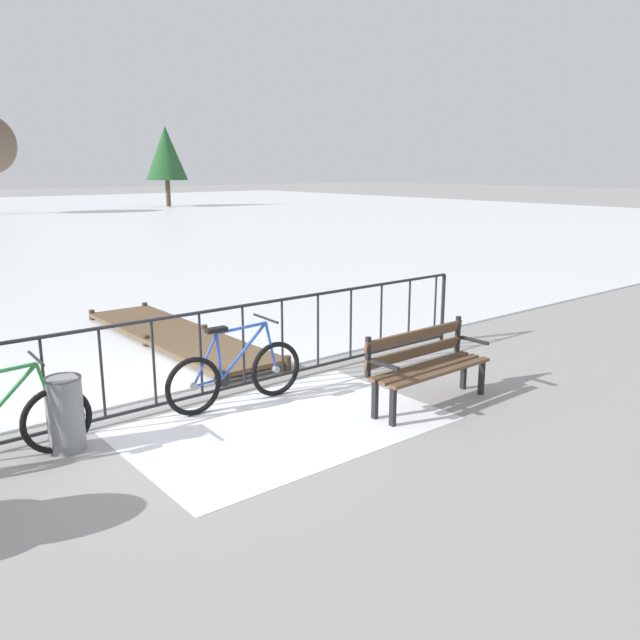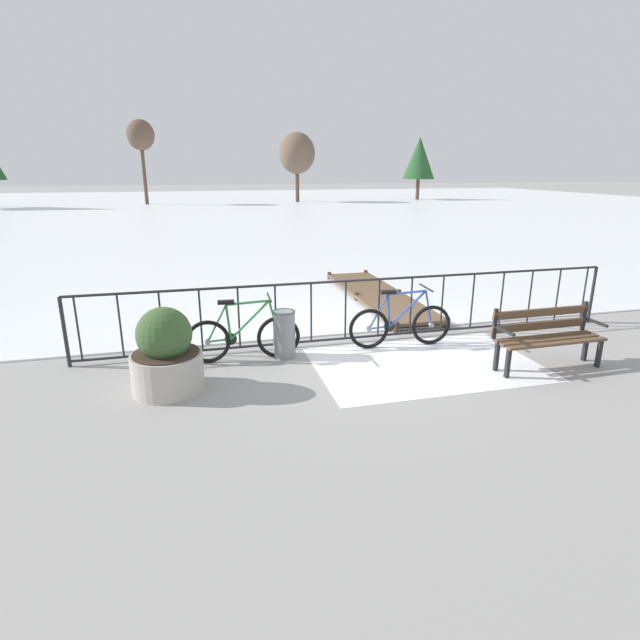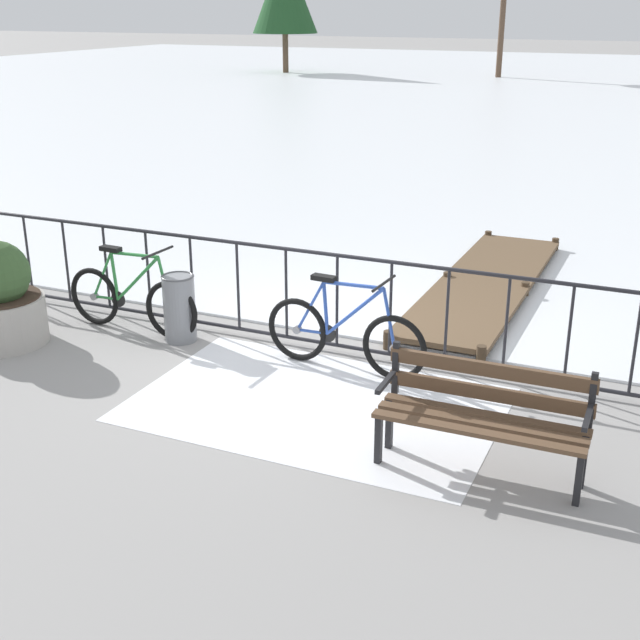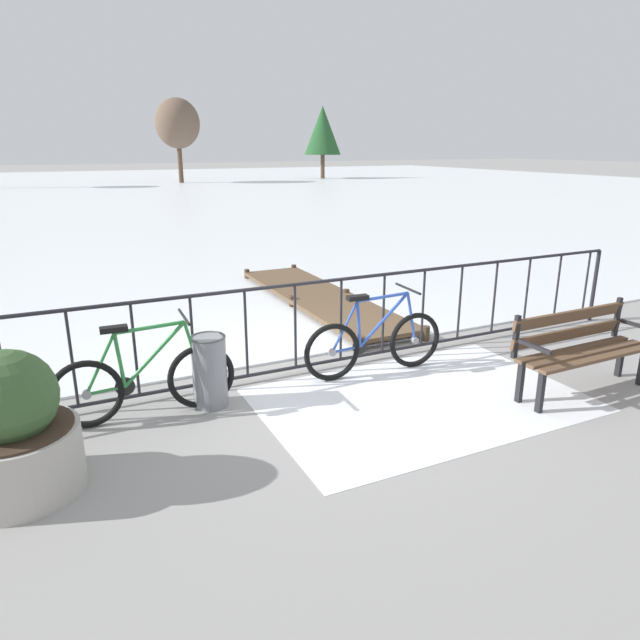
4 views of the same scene
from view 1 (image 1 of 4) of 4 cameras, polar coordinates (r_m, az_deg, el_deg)
name	(u,v)px [view 1 (image 1 of 4)]	position (r m, az deg, el deg)	size (l,w,h in m)	color
ground_plane	(180,406)	(7.60, -12.19, -7.42)	(160.00, 160.00, 0.00)	gray
snow_patch	(285,425)	(6.92, -3.14, -9.20)	(3.26, 2.14, 0.01)	white
railing_fence	(178,359)	(7.42, -12.40, -3.37)	(9.06, 0.06, 1.07)	#232328
bicycle_second	(236,374)	(7.40, -7.39, -4.75)	(1.71, 0.52, 0.97)	black
park_bench	(425,361)	(7.44, 9.25, -3.57)	(1.61, 0.50, 0.89)	brown
trash_bin	(65,413)	(6.67, -21.50, -7.63)	(0.35, 0.35, 0.73)	gray
wooden_dock	(176,335)	(10.26, -12.55, -1.29)	(1.10, 4.57, 0.20)	brown
tree_far_west	(166,153)	(45.83, -13.40, 14.08)	(2.76, 2.76, 5.31)	brown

